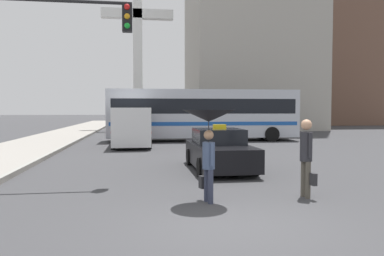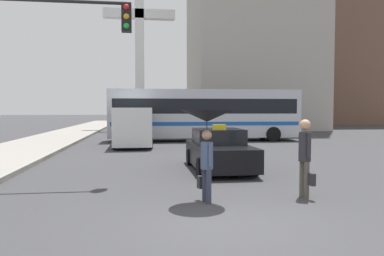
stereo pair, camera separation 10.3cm
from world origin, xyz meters
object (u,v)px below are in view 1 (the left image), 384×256
Objects in this scene: monument_cross at (138,39)px; ambulance_van at (132,125)px; city_bus at (203,113)px; pedestrian_with_umbrella at (209,125)px; taxi at (219,151)px; traffic_light at (46,48)px; pedestrian_man at (306,152)px.

ambulance_van is at bearing -91.27° from monument_cross.
city_bus is at bearing -145.41° from ambulance_van.
city_bus is 16.67m from pedestrian_with_umbrella.
taxi is 9.33m from ambulance_van.
monument_cross is at bearing 84.71° from traffic_light.
pedestrian_with_umbrella is 0.38× the size of traffic_light.
city_bus is 2.33× the size of traffic_light.
city_bus is 6.79× the size of pedestrian_man.
traffic_light is at bearing 42.49° from pedestrian_with_umbrella.
monument_cross reaches higher than taxi.
city_bus is at bearing -22.49° from pedestrian_with_umbrella.
city_bus reaches higher than pedestrian_man.
monument_cross is (-4.26, 13.43, 7.23)m from city_bus.
city_bus is at bearing 174.75° from pedestrian_man.
taxi is 4.45m from pedestrian_man.
pedestrian_man is at bearing -22.28° from traffic_light.
monument_cross reaches higher than city_bus.
traffic_light reaches higher than taxi.
monument_cross is at bearing -176.49° from pedestrian_man.
pedestrian_man is at bearing -82.53° from monument_cross.
traffic_light reaches higher than pedestrian_man.
pedestrian_man is (2.36, 0.15, -0.67)m from pedestrian_with_umbrella.
pedestrian_with_umbrella is at bearing -8.05° from city_bus.
pedestrian_with_umbrella is at bearing -34.44° from traffic_light.
taxi is 4.71m from pedestrian_with_umbrella.
taxi is 6.33m from traffic_light.
ambulance_van is 13.74m from pedestrian_man.
pedestrian_man is at bearing 107.69° from ambulance_van.
pedestrian_man is (-0.37, -16.30, -0.81)m from city_bus.
monument_cross is at bearing -91.67° from ambulance_van.
pedestrian_with_umbrella is 0.13× the size of monument_cross.
pedestrian_man is (1.15, -4.28, 0.41)m from taxi.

